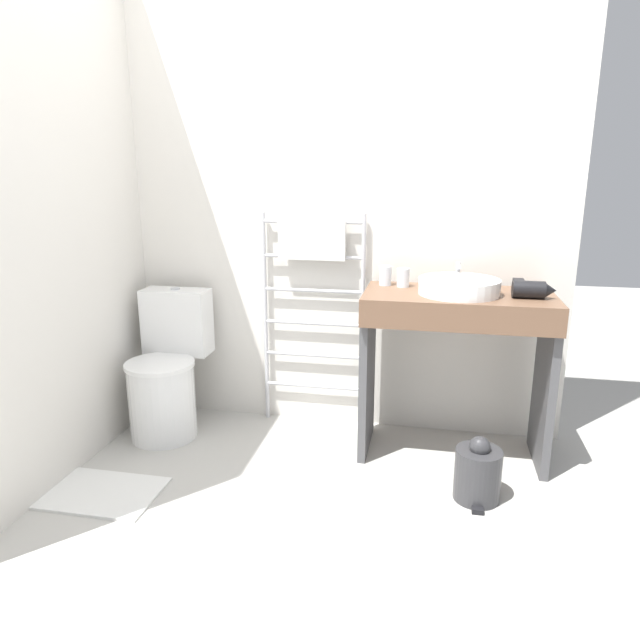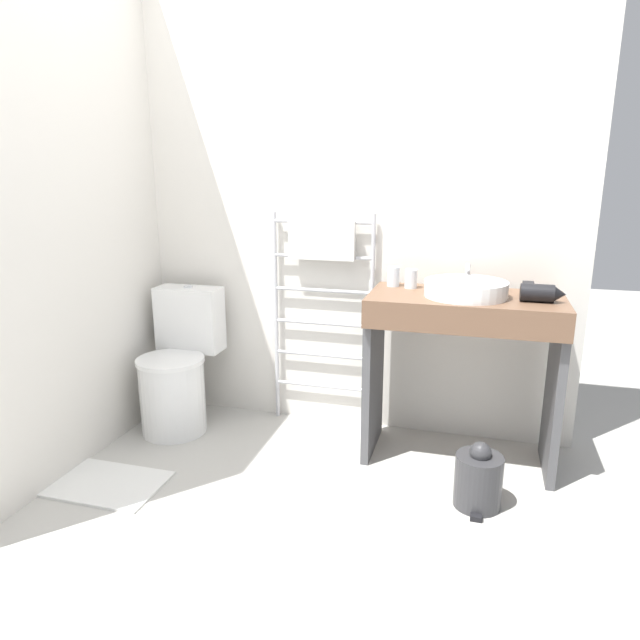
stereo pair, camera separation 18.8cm
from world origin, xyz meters
The scene contains 13 objects.
ground_plane centered at (0.00, 0.00, 0.00)m, with size 12.00×12.00×0.00m, color #B2AFA8.
wall_back centered at (0.00, 1.40, 1.35)m, with size 2.55×0.12×2.70m, color silver.
wall_side centered at (-1.21, 0.67, 1.35)m, with size 0.12×2.00×2.70m, color silver.
toilet centered at (-0.89, 1.02, 0.34)m, with size 0.38×0.52×0.81m.
towel_radiator centered at (-0.11, 1.30, 0.87)m, with size 0.59×0.06×1.23m.
vanity_counter centered at (0.68, 1.05, 0.58)m, with size 0.93×0.49×0.87m.
sink_basin centered at (0.67, 1.04, 0.91)m, with size 0.39×0.39×0.08m.
faucet centered at (0.67, 1.25, 0.95)m, with size 0.02×0.10×0.12m.
cup_near_wall centered at (0.30, 1.19, 0.92)m, with size 0.06×0.06×0.10m.
cup_near_edge centered at (0.39, 1.17, 0.91)m, with size 0.06×0.06×0.10m.
hair_dryer centered at (1.00, 1.02, 0.91)m, with size 0.20×0.18×0.08m.
trash_bin centered at (0.79, 0.64, 0.13)m, with size 0.21×0.24×0.31m.
bath_mat centered at (-0.92, 0.34, 0.01)m, with size 0.56×0.36×0.01m, color silver.
Camera 1 is at (0.55, -1.77, 1.45)m, focal length 32.00 mm.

